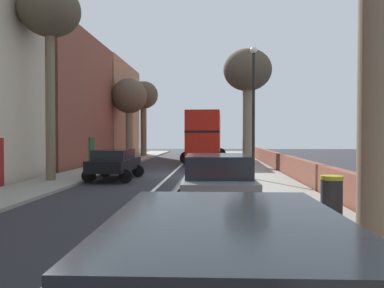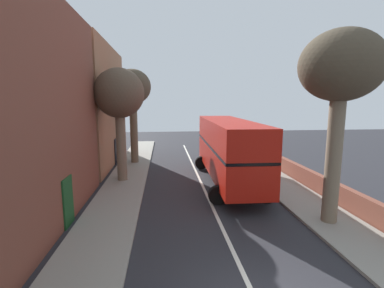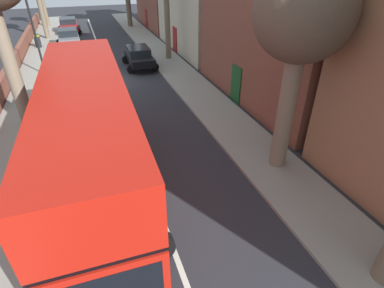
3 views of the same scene
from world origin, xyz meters
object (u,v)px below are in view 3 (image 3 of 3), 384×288
(parked_car_red_right_2, at_px, (68,25))
(lamppost_right, at_px, (31,20))
(double_decker_bus, at_px, (90,131))
(litter_bin_right, at_px, (38,41))
(street_tree_left_4, at_px, (303,19))
(parked_car_black_left_1, at_px, (139,56))
(parked_car_grey_right_0, at_px, (69,37))

(parked_car_red_right_2, relative_size, lamppost_right, 0.68)
(double_decker_bus, xyz_separation_m, lamppost_right, (2.60, -14.09, 1.45))
(double_decker_bus, xyz_separation_m, litter_bin_right, (3.60, -22.75, -1.69))
(double_decker_bus, bearing_deg, street_tree_left_4, 171.68)
(parked_car_black_left_1, distance_m, parked_car_red_right_2, 16.19)
(parked_car_grey_right_0, relative_size, parked_car_black_left_1, 0.95)
(parked_car_black_left_1, relative_size, lamppost_right, 0.67)
(double_decker_bus, height_order, street_tree_left_4, street_tree_left_4)
(street_tree_left_4, xyz_separation_m, lamppost_right, (9.44, -15.09, -1.77))
(double_decker_bus, height_order, parked_car_black_left_1, double_decker_bus)
(parked_car_red_right_2, height_order, lamppost_right, lamppost_right)
(street_tree_left_4, distance_m, litter_bin_right, 26.41)
(parked_car_red_right_2, bearing_deg, double_decker_bus, 91.57)
(double_decker_bus, height_order, litter_bin_right, double_decker_bus)
(parked_car_grey_right_0, bearing_deg, litter_bin_right, -12.71)
(parked_car_grey_right_0, xyz_separation_m, litter_bin_right, (2.80, -0.63, -0.28))
(parked_car_grey_right_0, distance_m, street_tree_left_4, 24.79)
(street_tree_left_4, bearing_deg, parked_car_black_left_1, -79.91)
(parked_car_black_left_1, relative_size, street_tree_left_4, 0.58)
(street_tree_left_4, xyz_separation_m, litter_bin_right, (10.44, -23.75, -4.92))
(double_decker_bus, xyz_separation_m, parked_car_black_left_1, (-4.20, -13.85, -1.48))
(lamppost_right, bearing_deg, double_decker_bus, 100.45)
(parked_car_black_left_1, height_order, parked_car_red_right_2, parked_car_red_right_2)
(street_tree_left_4, relative_size, litter_bin_right, 6.67)
(lamppost_right, relative_size, litter_bin_right, 5.83)
(double_decker_bus, distance_m, lamppost_right, 14.40)
(double_decker_bus, bearing_deg, parked_car_grey_right_0, -87.92)
(parked_car_grey_right_0, relative_size, litter_bin_right, 3.70)
(lamppost_right, height_order, litter_bin_right, lamppost_right)
(parked_car_red_right_2, height_order, street_tree_left_4, street_tree_left_4)
(double_decker_bus, distance_m, litter_bin_right, 23.09)
(parked_car_black_left_1, bearing_deg, street_tree_left_4, 100.09)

